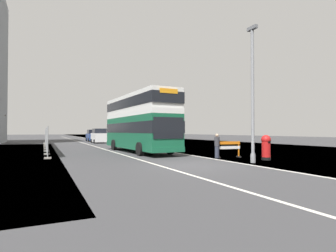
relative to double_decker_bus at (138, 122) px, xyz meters
name	(u,v)px	position (x,y,z in m)	size (l,w,h in m)	color
ground	(199,165)	(0.20, -9.59, -2.64)	(140.00, 280.00, 0.10)	#38383A
double_decker_bus	(138,122)	(0.00, 0.00, 0.00)	(3.13, 11.52, 4.88)	#145638
lamppost_foreground	(253,98)	(3.35, -10.33, 1.10)	(0.29, 0.70, 7.84)	gray
red_pillar_postbox	(266,146)	(5.14, -9.56, -1.74)	(0.59, 0.59, 1.57)	black
roadworks_barrier	(228,147)	(3.99, -7.30, -1.90)	(1.75, 0.69, 1.10)	orange
construction_site_fence	(46,139)	(-7.22, 8.84, -1.58)	(0.44, 24.00, 2.12)	#A8AAAD
car_oncoming_near	(99,136)	(0.22, 19.01, -1.57)	(2.08, 4.20, 2.18)	silver
car_receding_mid	(93,136)	(0.47, 26.61, -1.63)	(1.93, 4.32, 2.05)	navy
pedestrian_at_kerb	(217,146)	(3.04, -7.29, -1.78)	(0.34, 0.34, 1.63)	#2D3342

